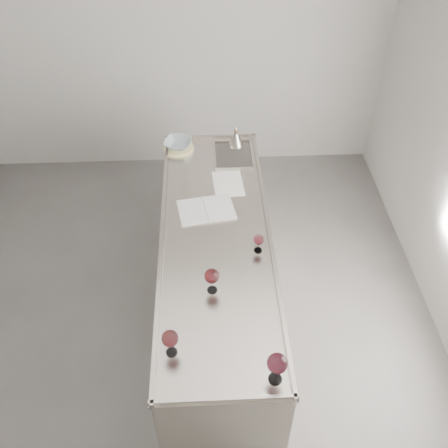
{
  "coord_description": "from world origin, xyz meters",
  "views": [
    {
      "loc": [
        0.44,
        -2.11,
        3.35
      ],
      "look_at": [
        0.56,
        0.34,
        1.02
      ],
      "focal_mm": 40.0,
      "sensor_mm": 36.0,
      "label": 1
    }
  ],
  "objects_px": {
    "wine_glass_middle": "(212,277)",
    "wine_glass_left": "(170,339)",
    "ceramic_bowl": "(178,144)",
    "wine_funnel": "(236,139)",
    "wine_glass_right": "(277,364)",
    "counter": "(217,281)",
    "notebook": "(206,209)",
    "wine_glass_small": "(259,240)"
  },
  "relations": [
    {
      "from": "wine_glass_middle",
      "to": "wine_glass_left",
      "type": "bearing_deg",
      "value": -118.92
    },
    {
      "from": "wine_glass_left",
      "to": "ceramic_bowl",
      "type": "xyz_separation_m",
      "value": [
        0.0,
        1.95,
        -0.08
      ]
    },
    {
      "from": "wine_funnel",
      "to": "wine_glass_right",
      "type": "bearing_deg",
      "value": -88.19
    },
    {
      "from": "counter",
      "to": "notebook",
      "type": "distance_m",
      "value": 0.55
    },
    {
      "from": "counter",
      "to": "wine_glass_left",
      "type": "height_order",
      "value": "wine_glass_left"
    },
    {
      "from": "wine_glass_left",
      "to": "ceramic_bowl",
      "type": "distance_m",
      "value": 1.95
    },
    {
      "from": "wine_glass_right",
      "to": "wine_funnel",
      "type": "distance_m",
      "value": 2.16
    },
    {
      "from": "wine_glass_middle",
      "to": "wine_funnel",
      "type": "xyz_separation_m",
      "value": [
        0.25,
        1.54,
        -0.07
      ]
    },
    {
      "from": "wine_glass_middle",
      "to": "wine_glass_right",
      "type": "relative_size",
      "value": 0.85
    },
    {
      "from": "wine_glass_left",
      "to": "ceramic_bowl",
      "type": "bearing_deg",
      "value": 90.0
    },
    {
      "from": "counter",
      "to": "wine_glass_middle",
      "type": "relative_size",
      "value": 13.5
    },
    {
      "from": "wine_glass_small",
      "to": "wine_funnel",
      "type": "height_order",
      "value": "wine_funnel"
    },
    {
      "from": "counter",
      "to": "wine_funnel",
      "type": "xyz_separation_m",
      "value": [
        0.21,
        1.08,
        0.53
      ]
    },
    {
      "from": "wine_glass_left",
      "to": "counter",
      "type": "bearing_deg",
      "value": 72.87
    },
    {
      "from": "wine_glass_left",
      "to": "wine_glass_middle",
      "type": "xyz_separation_m",
      "value": [
        0.24,
        0.43,
        -0.0
      ]
    },
    {
      "from": "wine_glass_right",
      "to": "wine_funnel",
      "type": "xyz_separation_m",
      "value": [
        -0.07,
        2.16,
        -0.09
      ]
    },
    {
      "from": "wine_glass_left",
      "to": "wine_glass_right",
      "type": "xyz_separation_m",
      "value": [
        0.55,
        -0.19,
        0.02
      ]
    },
    {
      "from": "notebook",
      "to": "wine_glass_middle",
      "type": "bearing_deg",
      "value": -97.9
    },
    {
      "from": "wine_glass_middle",
      "to": "notebook",
      "type": "bearing_deg",
      "value": 91.58
    },
    {
      "from": "wine_glass_middle",
      "to": "wine_funnel",
      "type": "bearing_deg",
      "value": 80.97
    },
    {
      "from": "wine_glass_middle",
      "to": "wine_glass_right",
      "type": "height_order",
      "value": "wine_glass_right"
    },
    {
      "from": "wine_glass_left",
      "to": "notebook",
      "type": "bearing_deg",
      "value": 79.52
    },
    {
      "from": "wine_glass_left",
      "to": "wine_funnel",
      "type": "bearing_deg",
      "value": 76.28
    },
    {
      "from": "wine_glass_left",
      "to": "notebook",
      "type": "relative_size",
      "value": 0.42
    },
    {
      "from": "wine_glass_middle",
      "to": "wine_funnel",
      "type": "height_order",
      "value": "wine_funnel"
    },
    {
      "from": "wine_glass_right",
      "to": "wine_funnel",
      "type": "height_order",
      "value": "wine_glass_right"
    },
    {
      "from": "wine_funnel",
      "to": "ceramic_bowl",
      "type": "bearing_deg",
      "value": -177.21
    },
    {
      "from": "wine_glass_small",
      "to": "wine_glass_right",
      "type": "bearing_deg",
      "value": -90.0
    },
    {
      "from": "wine_glass_small",
      "to": "notebook",
      "type": "relative_size",
      "value": 0.32
    },
    {
      "from": "wine_glass_left",
      "to": "wine_glass_small",
      "type": "bearing_deg",
      "value": 53.66
    },
    {
      "from": "wine_glass_middle",
      "to": "notebook",
      "type": "xyz_separation_m",
      "value": [
        -0.02,
        0.74,
        -0.12
      ]
    },
    {
      "from": "counter",
      "to": "ceramic_bowl",
      "type": "relative_size",
      "value": 10.88
    },
    {
      "from": "wine_glass_right",
      "to": "counter",
      "type": "bearing_deg",
      "value": 104.27
    },
    {
      "from": "notebook",
      "to": "wine_funnel",
      "type": "distance_m",
      "value": 0.85
    },
    {
      "from": "ceramic_bowl",
      "to": "wine_glass_right",
      "type": "bearing_deg",
      "value": -75.56
    },
    {
      "from": "wine_glass_left",
      "to": "wine_glass_middle",
      "type": "height_order",
      "value": "wine_glass_left"
    },
    {
      "from": "wine_glass_right",
      "to": "wine_glass_middle",
      "type": "bearing_deg",
      "value": 117.03
    },
    {
      "from": "wine_glass_middle",
      "to": "ceramic_bowl",
      "type": "bearing_deg",
      "value": 98.82
    },
    {
      "from": "wine_glass_right",
      "to": "wine_glass_left",
      "type": "bearing_deg",
      "value": 161.13
    },
    {
      "from": "wine_glass_small",
      "to": "wine_funnel",
      "type": "relative_size",
      "value": 0.73
    },
    {
      "from": "wine_glass_small",
      "to": "ceramic_bowl",
      "type": "distance_m",
      "value": 1.32
    },
    {
      "from": "wine_glass_small",
      "to": "notebook",
      "type": "xyz_separation_m",
      "value": [
        -0.33,
        0.42,
        -0.09
      ]
    }
  ]
}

